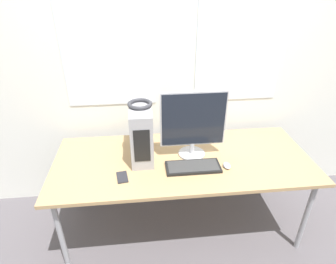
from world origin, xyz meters
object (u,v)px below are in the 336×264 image
(keyboard, at_px, (193,167))
(mouse, at_px, (227,166))
(monitor_main, at_px, (193,123))
(pc_tower, at_px, (141,131))
(cell_phone, at_px, (122,177))
(headphones, at_px, (140,104))

(keyboard, bearing_deg, mouse, -3.09)
(monitor_main, bearing_deg, keyboard, -96.93)
(keyboard, height_order, mouse, mouse)
(monitor_main, distance_m, keyboard, 0.33)
(pc_tower, relative_size, cell_phone, 3.15)
(monitor_main, height_order, mouse, monitor_main)
(keyboard, relative_size, mouse, 4.87)
(monitor_main, bearing_deg, pc_tower, 173.80)
(mouse, xyz_separation_m, cell_phone, (-0.78, -0.05, -0.01))
(monitor_main, height_order, keyboard, monitor_main)
(cell_phone, bearing_deg, keyboard, -1.83)
(headphones, xyz_separation_m, cell_phone, (-0.15, -0.29, -0.44))
(pc_tower, height_order, monitor_main, monitor_main)
(monitor_main, height_order, cell_phone, monitor_main)
(monitor_main, relative_size, keyboard, 1.33)
(pc_tower, relative_size, mouse, 5.16)
(keyboard, xyz_separation_m, mouse, (0.26, -0.01, 0.00))
(pc_tower, relative_size, headphones, 2.35)
(pc_tower, xyz_separation_m, headphones, (0.00, 0.00, 0.23))
(mouse, bearing_deg, cell_phone, -176.64)
(monitor_main, distance_m, cell_phone, 0.66)
(pc_tower, relative_size, keyboard, 1.06)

